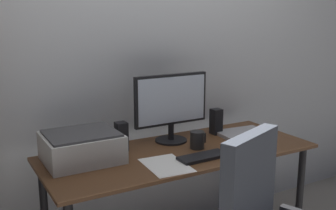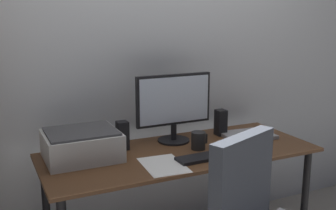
# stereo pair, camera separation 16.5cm
# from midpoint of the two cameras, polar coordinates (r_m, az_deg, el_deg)

# --- Properties ---
(back_wall) EXTENTS (6.40, 0.10, 2.60)m
(back_wall) POSITION_cam_midpoint_polar(r_m,az_deg,el_deg) (2.70, -1.21, 8.00)
(back_wall) COLOR silver
(back_wall) RESTS_ON ground
(desk) EXTENTS (1.60, 0.64, 0.74)m
(desk) POSITION_cam_midpoint_polar(r_m,az_deg,el_deg) (2.41, 3.70, -8.49)
(desk) COLOR #56351E
(desk) RESTS_ON ground
(monitor) EXTENTS (0.49, 0.20, 0.43)m
(monitor) POSITION_cam_midpoint_polar(r_m,az_deg,el_deg) (2.49, 2.74, 0.16)
(monitor) COLOR black
(monitor) RESTS_ON desk
(keyboard) EXTENTS (0.29, 0.12, 0.02)m
(keyboard) POSITION_cam_midpoint_polar(r_m,az_deg,el_deg) (2.26, 6.92, -7.40)
(keyboard) COLOR black
(keyboard) RESTS_ON desk
(mouse) EXTENTS (0.06, 0.10, 0.03)m
(mouse) POSITION_cam_midpoint_polar(r_m,az_deg,el_deg) (2.37, 10.71, -6.39)
(mouse) COLOR black
(mouse) RESTS_ON desk
(coffee_mug) EXTENTS (0.10, 0.08, 0.10)m
(coffee_mug) POSITION_cam_midpoint_polar(r_m,az_deg,el_deg) (2.41, 6.29, -5.02)
(coffee_mug) COLOR black
(coffee_mug) RESTS_ON desk
(laptop) EXTENTS (0.34, 0.26, 0.02)m
(laptop) POSITION_cam_midpoint_polar(r_m,az_deg,el_deg) (2.70, 12.93, -4.18)
(laptop) COLOR #99999E
(laptop) RESTS_ON desk
(speaker_left) EXTENTS (0.06, 0.07, 0.17)m
(speaker_left) POSITION_cam_midpoint_polar(r_m,az_deg,el_deg) (2.39, -4.46, -4.32)
(speaker_left) COLOR black
(speaker_left) RESTS_ON desk
(speaker_right) EXTENTS (0.06, 0.07, 0.17)m
(speaker_right) POSITION_cam_midpoint_polar(r_m,az_deg,el_deg) (2.69, 9.19, -2.46)
(speaker_right) COLOR black
(speaker_right) RESTS_ON desk
(printer) EXTENTS (0.40, 0.34, 0.16)m
(printer) POSITION_cam_midpoint_polar(r_m,az_deg,el_deg) (2.27, -10.04, -5.54)
(printer) COLOR silver
(printer) RESTS_ON desk
(paper_sheet) EXTENTS (0.23, 0.31, 0.00)m
(paper_sheet) POSITION_cam_midpoint_polar(r_m,az_deg,el_deg) (2.16, 1.57, -8.49)
(paper_sheet) COLOR white
(paper_sheet) RESTS_ON desk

